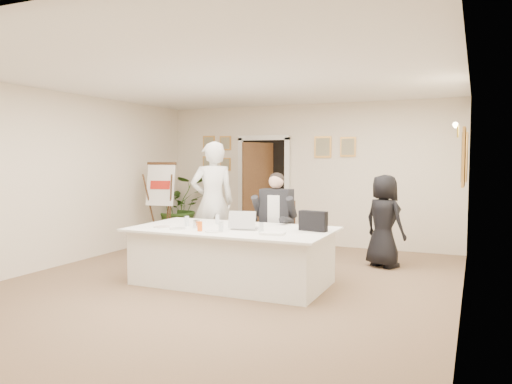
{
  "coord_description": "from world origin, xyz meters",
  "views": [
    {
      "loc": [
        3.12,
        -6.02,
        1.75
      ],
      "look_at": [
        0.19,
        0.6,
        1.24
      ],
      "focal_mm": 35.0,
      "sensor_mm": 36.0,
      "label": 1
    }
  ],
  "objects_px": {
    "standing_man": "(213,202)",
    "laptop_bag": "(313,221)",
    "paper_stack": "(273,233)",
    "flip_chart": "(163,209)",
    "laptop": "(246,219)",
    "potted_palm": "(179,207)",
    "oj_glass": "(200,226)",
    "seated_man": "(275,221)",
    "steel_jug": "(196,224)",
    "standing_woman": "(384,221)",
    "conference_table": "(232,255)"
  },
  "relations": [
    {
      "from": "steel_jug",
      "to": "laptop_bag",
      "type": "bearing_deg",
      "value": 13.83
    },
    {
      "from": "seated_man",
      "to": "laptop",
      "type": "relative_size",
      "value": 4.02
    },
    {
      "from": "seated_man",
      "to": "standing_man",
      "type": "xyz_separation_m",
      "value": [
        -1.2,
        0.18,
        0.24
      ]
    },
    {
      "from": "laptop",
      "to": "potted_palm",
      "type": "bearing_deg",
      "value": 123.57
    },
    {
      "from": "standing_woman",
      "to": "laptop",
      "type": "xyz_separation_m",
      "value": [
        -1.53,
        -1.92,
        0.18
      ]
    },
    {
      "from": "conference_table",
      "to": "flip_chart",
      "type": "xyz_separation_m",
      "value": [
        -2.47,
        1.94,
        0.36
      ]
    },
    {
      "from": "conference_table",
      "to": "potted_palm",
      "type": "relative_size",
      "value": 2.06
    },
    {
      "from": "flip_chart",
      "to": "oj_glass",
      "type": "height_order",
      "value": "flip_chart"
    },
    {
      "from": "seated_man",
      "to": "potted_palm",
      "type": "relative_size",
      "value": 1.14
    },
    {
      "from": "flip_chart",
      "to": "laptop",
      "type": "bearing_deg",
      "value": -35.81
    },
    {
      "from": "conference_table",
      "to": "flip_chart",
      "type": "height_order",
      "value": "flip_chart"
    },
    {
      "from": "flip_chart",
      "to": "standing_man",
      "type": "relative_size",
      "value": 0.81
    },
    {
      "from": "potted_palm",
      "to": "laptop",
      "type": "distance_m",
      "value": 4.38
    },
    {
      "from": "laptop",
      "to": "paper_stack",
      "type": "bearing_deg",
      "value": -42.13
    },
    {
      "from": "conference_table",
      "to": "laptop",
      "type": "distance_m",
      "value": 0.57
    },
    {
      "from": "seated_man",
      "to": "conference_table",
      "type": "bearing_deg",
      "value": -113.77
    },
    {
      "from": "paper_stack",
      "to": "oj_glass",
      "type": "xyz_separation_m",
      "value": [
        -0.99,
        -0.13,
        0.05
      ]
    },
    {
      "from": "seated_man",
      "to": "paper_stack",
      "type": "relative_size",
      "value": 5.02
    },
    {
      "from": "flip_chart",
      "to": "paper_stack",
      "type": "distance_m",
      "value": 3.91
    },
    {
      "from": "standing_woman",
      "to": "paper_stack",
      "type": "height_order",
      "value": "standing_woman"
    },
    {
      "from": "seated_man",
      "to": "oj_glass",
      "type": "xyz_separation_m",
      "value": [
        -0.5,
        -1.44,
        0.07
      ]
    },
    {
      "from": "paper_stack",
      "to": "oj_glass",
      "type": "distance_m",
      "value": 1.0
    },
    {
      "from": "seated_man",
      "to": "paper_stack",
      "type": "height_order",
      "value": "seated_man"
    },
    {
      "from": "oj_glass",
      "to": "seated_man",
      "type": "bearing_deg",
      "value": 70.76
    },
    {
      "from": "laptop_bag",
      "to": "steel_jug",
      "type": "height_order",
      "value": "laptop_bag"
    },
    {
      "from": "standing_woman",
      "to": "laptop_bag",
      "type": "height_order",
      "value": "standing_woman"
    },
    {
      "from": "oj_glass",
      "to": "steel_jug",
      "type": "bearing_deg",
      "value": 129.2
    },
    {
      "from": "potted_palm",
      "to": "flip_chart",
      "type": "bearing_deg",
      "value": -71.75
    },
    {
      "from": "conference_table",
      "to": "oj_glass",
      "type": "bearing_deg",
      "value": -120.25
    },
    {
      "from": "standing_man",
      "to": "paper_stack",
      "type": "bearing_deg",
      "value": 98.46
    },
    {
      "from": "laptop_bag",
      "to": "steel_jug",
      "type": "distance_m",
      "value": 1.6
    },
    {
      "from": "oj_glass",
      "to": "laptop_bag",
      "type": "bearing_deg",
      "value": 24.35
    },
    {
      "from": "oj_glass",
      "to": "laptop",
      "type": "bearing_deg",
      "value": 42.76
    },
    {
      "from": "laptop",
      "to": "laptop_bag",
      "type": "xyz_separation_m",
      "value": [
        0.89,
        0.18,
        -0.01
      ]
    },
    {
      "from": "standing_woman",
      "to": "potted_palm",
      "type": "bearing_deg",
      "value": 15.79
    },
    {
      "from": "standing_woman",
      "to": "standing_man",
      "type": "bearing_deg",
      "value": 45.55
    },
    {
      "from": "potted_palm",
      "to": "laptop",
      "type": "relative_size",
      "value": 3.51
    },
    {
      "from": "laptop_bag",
      "to": "steel_jug",
      "type": "xyz_separation_m",
      "value": [
        -1.56,
        -0.38,
        -0.08
      ]
    },
    {
      "from": "laptop_bag",
      "to": "paper_stack",
      "type": "height_order",
      "value": "laptop_bag"
    },
    {
      "from": "potted_palm",
      "to": "steel_jug",
      "type": "bearing_deg",
      "value": -54.01
    },
    {
      "from": "potted_palm",
      "to": "oj_glass",
      "type": "height_order",
      "value": "potted_palm"
    },
    {
      "from": "conference_table",
      "to": "standing_man",
      "type": "xyz_separation_m",
      "value": [
        -0.96,
        1.18,
        0.61
      ]
    },
    {
      "from": "standing_man",
      "to": "standing_woman",
      "type": "relative_size",
      "value": 1.36
    },
    {
      "from": "flip_chart",
      "to": "laptop",
      "type": "relative_size",
      "value": 4.24
    },
    {
      "from": "potted_palm",
      "to": "oj_glass",
      "type": "relative_size",
      "value": 10.3
    },
    {
      "from": "laptop_bag",
      "to": "paper_stack",
      "type": "distance_m",
      "value": 0.63
    },
    {
      "from": "conference_table",
      "to": "laptop_bag",
      "type": "distance_m",
      "value": 1.24
    },
    {
      "from": "standing_man",
      "to": "laptop_bag",
      "type": "height_order",
      "value": "standing_man"
    },
    {
      "from": "standing_man",
      "to": "laptop",
      "type": "xyz_separation_m",
      "value": [
        1.17,
        -1.18,
        -0.09
      ]
    },
    {
      "from": "potted_palm",
      "to": "steel_jug",
      "type": "height_order",
      "value": "potted_palm"
    }
  ]
}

